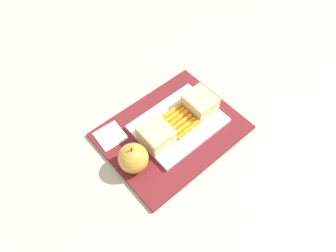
% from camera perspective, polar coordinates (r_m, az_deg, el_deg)
% --- Properties ---
extents(ground_plane, '(2.40, 2.40, 0.00)m').
position_cam_1_polar(ground_plane, '(0.85, 0.64, -1.13)').
color(ground_plane, '#B7AD99').
extents(lunchbag_mat, '(0.36, 0.28, 0.01)m').
position_cam_1_polar(lunchbag_mat, '(0.84, 0.64, -0.95)').
color(lunchbag_mat, maroon).
rests_on(lunchbag_mat, ground_plane).
extents(food_tray, '(0.23, 0.17, 0.01)m').
position_cam_1_polar(food_tray, '(0.84, 1.92, 0.39)').
color(food_tray, white).
rests_on(food_tray, lunchbag_mat).
extents(sandwich_half_left, '(0.07, 0.08, 0.04)m').
position_cam_1_polar(sandwich_half_left, '(0.85, 5.87, 4.29)').
color(sandwich_half_left, '#DBC189').
rests_on(sandwich_half_left, food_tray).
extents(sandwich_half_right, '(0.07, 0.08, 0.04)m').
position_cam_1_polar(sandwich_half_right, '(0.79, -2.21, -1.51)').
color(sandwich_half_right, '#DBC189').
rests_on(sandwich_half_right, food_tray).
extents(carrot_sticks_bundle, '(0.08, 0.09, 0.02)m').
position_cam_1_polar(carrot_sticks_bundle, '(0.83, 1.98, 0.93)').
color(carrot_sticks_bundle, orange).
rests_on(carrot_sticks_bundle, food_tray).
extents(apple, '(0.07, 0.07, 0.09)m').
position_cam_1_polar(apple, '(0.76, -6.35, -5.84)').
color(apple, gold).
rests_on(apple, lunchbag_mat).
extents(paper_napkin, '(0.07, 0.07, 0.00)m').
position_cam_1_polar(paper_napkin, '(0.84, -10.48, -1.78)').
color(paper_napkin, white).
rests_on(paper_napkin, lunchbag_mat).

